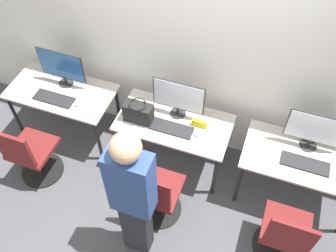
% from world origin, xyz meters
% --- Properties ---
extents(ground_plane, '(20.00, 20.00, 0.00)m').
position_xyz_m(ground_plane, '(0.00, 0.00, 0.00)').
color(ground_plane, '#4C4C51').
extents(wall_back, '(12.00, 0.05, 2.80)m').
position_xyz_m(wall_back, '(0.00, 0.75, 1.40)').
color(wall_back, silver).
rests_on(wall_back, ground_plane).
extents(desk_left, '(1.20, 0.63, 0.71)m').
position_xyz_m(desk_left, '(-1.35, 0.31, 0.63)').
color(desk_left, '#BCB7AD').
rests_on(desk_left, ground_plane).
extents(monitor_left, '(0.55, 0.17, 0.45)m').
position_xyz_m(monitor_left, '(-1.35, 0.44, 0.96)').
color(monitor_left, '#2D2D2D').
rests_on(monitor_left, desk_left).
extents(keyboard_left, '(0.46, 0.16, 0.02)m').
position_xyz_m(keyboard_left, '(-1.35, 0.17, 0.72)').
color(keyboard_left, '#262628').
rests_on(keyboard_left, desk_left).
extents(mouse_left, '(0.06, 0.09, 0.03)m').
position_xyz_m(mouse_left, '(-1.07, 0.19, 0.73)').
color(mouse_left, silver).
rests_on(mouse_left, desk_left).
extents(office_chair_left, '(0.48, 0.48, 0.91)m').
position_xyz_m(office_chair_left, '(-1.38, -0.40, 0.38)').
color(office_chair_left, black).
rests_on(office_chair_left, ground_plane).
extents(desk_center, '(1.20, 0.63, 0.71)m').
position_xyz_m(desk_center, '(0.00, 0.31, 0.63)').
color(desk_center, '#BCB7AD').
rests_on(desk_center, ground_plane).
extents(monitor_center, '(0.55, 0.17, 0.45)m').
position_xyz_m(monitor_center, '(0.00, 0.44, 0.96)').
color(monitor_center, '#2D2D2D').
rests_on(monitor_center, desk_center).
extents(keyboard_center, '(0.46, 0.16, 0.02)m').
position_xyz_m(keyboard_center, '(0.00, 0.22, 0.72)').
color(keyboard_center, '#262628').
rests_on(keyboard_center, desk_center).
extents(mouse_center, '(0.06, 0.09, 0.03)m').
position_xyz_m(mouse_center, '(0.28, 0.24, 0.73)').
color(mouse_center, silver).
rests_on(mouse_center, desk_center).
extents(office_chair_center, '(0.48, 0.48, 0.91)m').
position_xyz_m(office_chair_center, '(0.07, -0.39, 0.38)').
color(office_chair_center, black).
rests_on(office_chair_center, ground_plane).
extents(person_center, '(0.36, 0.23, 1.77)m').
position_xyz_m(person_center, '(0.01, -0.76, 0.98)').
color(person_center, '#232328').
rests_on(person_center, ground_plane).
extents(desk_right, '(1.20, 0.63, 0.71)m').
position_xyz_m(desk_right, '(1.35, 0.31, 0.63)').
color(desk_right, '#BCB7AD').
rests_on(desk_right, ground_plane).
extents(monitor_right, '(0.55, 0.17, 0.45)m').
position_xyz_m(monitor_right, '(1.35, 0.48, 0.96)').
color(monitor_right, '#2D2D2D').
rests_on(monitor_right, desk_right).
extents(keyboard_right, '(0.46, 0.16, 0.02)m').
position_xyz_m(keyboard_right, '(1.35, 0.24, 0.72)').
color(keyboard_right, '#262628').
rests_on(keyboard_right, desk_right).
extents(office_chair_right, '(0.48, 0.48, 0.91)m').
position_xyz_m(office_chair_right, '(1.33, -0.38, 0.38)').
color(office_chair_right, black).
rests_on(office_chair_right, ground_plane).
extents(handbag, '(0.30, 0.18, 0.25)m').
position_xyz_m(handbag, '(-0.36, 0.22, 0.83)').
color(handbag, black).
rests_on(handbag, desk_center).
extents(placard_center, '(0.16, 0.03, 0.08)m').
position_xyz_m(placard_center, '(0.26, 0.35, 0.75)').
color(placard_center, yellow).
rests_on(placard_center, desk_center).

